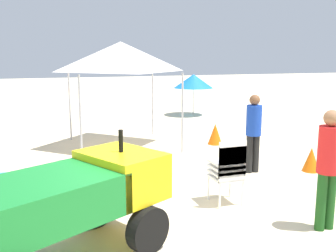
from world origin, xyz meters
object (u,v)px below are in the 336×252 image
object	(u,v)px
traffic_cone_near	(215,134)
cooler_box	(67,181)
utility_cart	(70,198)
lifeguard_near_center	(254,128)
traffic_cone_far	(311,159)
beach_umbrella_mid	(193,81)
popup_canopy	(121,57)
stacked_plastic_chairs	(229,167)
lifeguard_near_left	(329,162)

from	to	relation	value
traffic_cone_near	cooler_box	world-z (taller)	traffic_cone_near
utility_cart	cooler_box	world-z (taller)	utility_cart
utility_cart	lifeguard_near_center	size ratio (longest dim) A/B	1.69
utility_cart	traffic_cone_far	distance (m)	5.62
traffic_cone_near	beach_umbrella_mid	bearing A→B (deg)	73.43
utility_cart	traffic_cone_far	world-z (taller)	utility_cart
beach_umbrella_mid	traffic_cone_near	world-z (taller)	beach_umbrella_mid
traffic_cone_far	traffic_cone_near	bearing A→B (deg)	104.75
utility_cart	traffic_cone_near	world-z (taller)	utility_cart
utility_cart	traffic_cone_near	size ratio (longest dim) A/B	4.82
popup_canopy	stacked_plastic_chairs	bearing A→B (deg)	-81.75
stacked_plastic_chairs	lifeguard_near_center	xyz separation A→B (m)	(1.36, 1.45, 0.30)
stacked_plastic_chairs	lifeguard_near_left	distance (m)	1.59
stacked_plastic_chairs	traffic_cone_far	world-z (taller)	stacked_plastic_chairs
beach_umbrella_mid	cooler_box	xyz separation A→B (m)	(-5.80, -7.68, -1.24)
utility_cart	lifeguard_near_center	xyz separation A→B (m)	(3.99, 2.39, 0.17)
lifeguard_near_left	traffic_cone_near	xyz separation A→B (m)	(0.93, 5.39, -0.70)
cooler_box	utility_cart	bearing A→B (deg)	-93.58
stacked_plastic_chairs	popup_canopy	world-z (taller)	popup_canopy
lifeguard_near_left	popup_canopy	bearing A→B (deg)	104.36
lifeguard_near_center	popup_canopy	world-z (taller)	popup_canopy
utility_cart	traffic_cone_far	bearing A→B (deg)	21.20
cooler_box	lifeguard_near_center	bearing A→B (deg)	-1.91
utility_cart	cooler_box	distance (m)	2.59
stacked_plastic_chairs	utility_cart	bearing A→B (deg)	-160.37
lifeguard_near_center	cooler_box	world-z (taller)	lifeguard_near_center
traffic_cone_far	stacked_plastic_chairs	bearing A→B (deg)	-157.23
traffic_cone_far	cooler_box	size ratio (longest dim) A/B	0.93
stacked_plastic_chairs	cooler_box	bearing A→B (deg)	147.52
popup_canopy	lifeguard_near_left	bearing A→B (deg)	-75.64
utility_cart	lifeguard_near_center	bearing A→B (deg)	30.90
lifeguard_near_left	traffic_cone_near	world-z (taller)	lifeguard_near_left
lifeguard_near_left	beach_umbrella_mid	size ratio (longest dim) A/B	1.02
stacked_plastic_chairs	popup_canopy	bearing A→B (deg)	98.25
popup_canopy	traffic_cone_near	world-z (taller)	popup_canopy
stacked_plastic_chairs	lifeguard_near_left	size ratio (longest dim) A/B	0.64
lifeguard_near_center	traffic_cone_near	size ratio (longest dim) A/B	2.84
utility_cart	traffic_cone_far	xyz separation A→B (m)	(5.22, 2.02, -0.52)
cooler_box	beach_umbrella_mid	bearing A→B (deg)	52.94
lifeguard_near_center	beach_umbrella_mid	size ratio (longest dim) A/B	0.98
lifeguard_near_left	lifeguard_near_center	xyz separation A→B (m)	(0.49, 2.74, -0.04)
beach_umbrella_mid	traffic_cone_near	distance (m)	5.50
lifeguard_near_left	popup_canopy	world-z (taller)	popup_canopy
traffic_cone_near	popup_canopy	bearing A→B (deg)	164.48
beach_umbrella_mid	lifeguard_near_center	bearing A→B (deg)	-104.16
lifeguard_near_left	beach_umbrella_mid	distance (m)	10.84
traffic_cone_near	traffic_cone_far	size ratio (longest dim) A/B	1.12
lifeguard_near_left	stacked_plastic_chairs	bearing A→B (deg)	123.81
utility_cart	popup_canopy	distance (m)	6.27
utility_cart	beach_umbrella_mid	size ratio (longest dim) A/B	1.65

